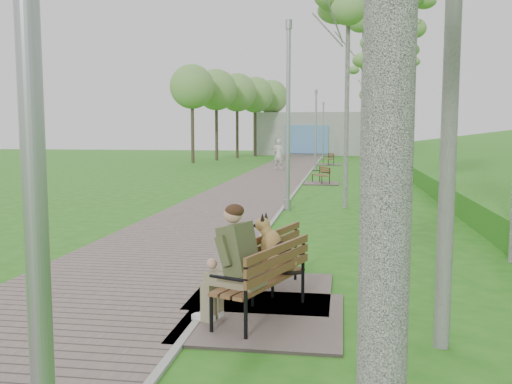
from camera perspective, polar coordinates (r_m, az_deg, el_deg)
walkway at (r=26.29m, az=0.83°, el=0.98°), size 3.50×67.00×0.04m
kerb at (r=26.11m, az=4.63°, el=0.93°), size 0.10×67.00×0.05m
building_north at (r=55.51m, az=5.25°, el=5.82°), size 10.00×5.20×4.00m
bench_main at (r=7.46m, az=-0.06°, el=-8.97°), size 2.06×2.29×1.79m
bench_second at (r=8.74m, az=0.59°, el=-8.55°), size 2.01×2.24×1.24m
bench_third at (r=25.99m, az=6.50°, el=1.21°), size 1.54×1.71×0.94m
bench_far at (r=39.64m, az=7.25°, el=2.98°), size 1.63×1.81×1.00m
lamp_post_near at (r=2.96m, az=-21.43°, el=4.22°), size 0.20×0.20×5.12m
lamp_post_second at (r=17.31m, az=3.23°, el=6.92°), size 0.22×0.22×5.69m
lamp_post_third at (r=34.12m, az=6.00°, el=5.89°), size 0.18×0.18×4.77m
lamp_post_far at (r=46.73m, az=6.73°, el=5.90°), size 0.18×0.18×4.60m
pedestrian_near at (r=34.64m, az=2.28°, el=3.80°), size 0.79×0.64×1.88m
pedestrian_far at (r=43.89m, az=2.09°, el=4.24°), size 1.01×0.89×1.74m
birch_mid_c at (r=28.07m, az=13.15°, el=12.89°), size 2.35×2.35×7.33m
birch_far_a at (r=33.46m, az=14.84°, el=16.00°), size 2.71×2.71×10.46m
birch_far_b at (r=34.70m, az=10.77°, el=17.39°), size 2.97×2.97×11.71m
birch_far_c at (r=42.23m, az=13.54°, el=14.62°), size 2.63×2.63×11.06m
birch_distant_a at (r=49.32m, az=11.15°, el=10.62°), size 2.52×2.52×7.96m
birch_distant_b at (r=49.34m, az=13.74°, el=11.96°), size 2.73×2.73×9.50m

